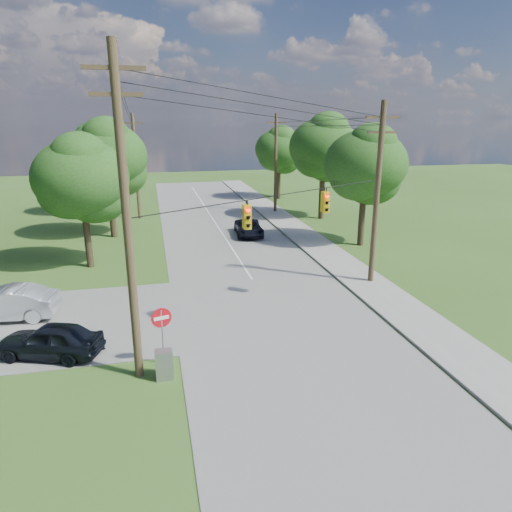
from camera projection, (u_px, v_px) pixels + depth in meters
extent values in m
plane|color=#34551C|center=(257.00, 366.00, 18.31)|extent=(140.00, 140.00, 0.00)
cube|color=gray|center=(273.00, 312.00, 23.39)|extent=(10.00, 100.00, 0.03)
cube|color=gray|center=(392.00, 300.00, 24.81)|extent=(2.60, 100.00, 0.12)
cylinder|color=#4F3E28|center=(127.00, 224.00, 15.95)|extent=(0.32, 0.32, 12.00)
cube|color=#4F3E28|center=(114.00, 68.00, 14.47)|extent=(2.00, 0.12, 0.14)
cube|color=#4F3E28|center=(116.00, 94.00, 14.70)|extent=(1.70, 0.12, 0.14)
cylinder|color=#4F3E28|center=(377.00, 196.00, 26.14)|extent=(0.32, 0.32, 10.50)
cube|color=#4F3E28|center=(383.00, 117.00, 24.88)|extent=(2.00, 0.12, 0.14)
cube|color=#4F3E28|center=(382.00, 132.00, 25.11)|extent=(1.70, 0.12, 0.14)
cylinder|color=#4F3E28|center=(276.00, 164.00, 46.73)|extent=(0.32, 0.32, 10.00)
cube|color=#4F3E28|center=(276.00, 123.00, 45.54)|extent=(2.00, 0.12, 0.14)
cylinder|color=#4F3E28|center=(136.00, 167.00, 43.76)|extent=(0.32, 0.32, 10.00)
cube|color=#4F3E28|center=(133.00, 123.00, 42.56)|extent=(2.00, 0.12, 0.14)
cylinder|color=black|center=(284.00, 99.00, 19.67)|extent=(13.52, 7.63, 1.53)
cylinder|color=black|center=(284.00, 109.00, 19.79)|extent=(13.52, 7.63, 1.53)
cylinder|color=black|center=(284.00, 118.00, 19.90)|extent=(13.52, 7.63, 1.53)
cylinder|color=black|center=(314.00, 121.00, 35.21)|extent=(0.03, 22.00, 0.53)
cylinder|color=black|center=(128.00, 109.00, 28.51)|extent=(0.43, 29.60, 2.03)
cylinder|color=black|center=(314.00, 126.00, 35.32)|extent=(0.03, 22.00, 0.53)
cylinder|color=black|center=(128.00, 116.00, 28.63)|extent=(0.43, 29.60, 2.03)
cylinder|color=black|center=(282.00, 195.00, 20.88)|extent=(13.52, 7.63, 0.04)
cube|color=yellow|center=(248.00, 217.00, 19.58)|extent=(0.32, 0.22, 1.05)
sphere|color=#FF0C05|center=(248.00, 210.00, 19.35)|extent=(0.17, 0.17, 0.17)
cube|color=yellow|center=(246.00, 216.00, 19.81)|extent=(0.32, 0.22, 1.05)
sphere|color=#FF0C05|center=(246.00, 208.00, 19.84)|extent=(0.17, 0.17, 0.17)
cube|color=yellow|center=(326.00, 203.00, 22.97)|extent=(0.32, 0.22, 1.05)
sphere|color=#FF0C05|center=(327.00, 196.00, 22.74)|extent=(0.17, 0.17, 0.17)
cube|color=yellow|center=(324.00, 202.00, 23.20)|extent=(0.32, 0.22, 1.05)
sphere|color=#FF0C05|center=(324.00, 194.00, 23.23)|extent=(0.17, 0.17, 0.17)
cylinder|color=#3C2D1E|center=(88.00, 244.00, 30.13)|extent=(0.45, 0.45, 3.15)
ellipsoid|color=#1F4414|center=(81.00, 178.00, 28.85)|extent=(6.00, 6.00, 4.92)
cylinder|color=#3C2D1E|center=(112.00, 216.00, 37.75)|extent=(0.50, 0.50, 3.50)
ellipsoid|color=#1F4414|center=(107.00, 157.00, 36.34)|extent=(6.40, 6.40, 5.25)
cylinder|color=#3C2D1E|center=(99.00, 198.00, 46.67)|extent=(0.48, 0.47, 3.32)
ellipsoid|color=#1F4414|center=(94.00, 152.00, 45.33)|extent=(6.00, 6.00, 4.92)
cylinder|color=#3C2D1E|center=(361.00, 224.00, 35.31)|extent=(0.48, 0.48, 3.32)
ellipsoid|color=#1F4414|center=(366.00, 164.00, 33.97)|extent=(6.20, 6.20, 5.08)
cylinder|color=#3C2D1E|center=(321.00, 200.00, 44.69)|extent=(0.52, 0.52, 3.67)
ellipsoid|color=#1F4414|center=(324.00, 147.00, 43.21)|extent=(6.60, 6.60, 5.41)
cylinder|color=#3C2D1E|center=(279.00, 186.00, 55.74)|extent=(0.45, 0.45, 3.15)
ellipsoid|color=#1F4414|center=(279.00, 149.00, 54.47)|extent=(5.80, 5.80, 4.76)
imported|color=black|center=(50.00, 340.00, 18.85)|extent=(4.59, 3.03, 1.45)
imported|color=#B2B5BA|center=(5.00, 304.00, 22.32)|extent=(5.05, 2.19, 1.62)
imported|color=black|center=(249.00, 228.00, 38.42)|extent=(2.57, 4.83, 1.29)
cube|color=gray|center=(164.00, 365.00, 17.30)|extent=(0.67, 0.50, 1.19)
cylinder|color=gray|center=(163.00, 338.00, 18.12)|extent=(0.07, 0.07, 2.38)
cylinder|color=#B30C15|center=(161.00, 318.00, 17.86)|extent=(0.81, 0.23, 0.82)
cube|color=white|center=(161.00, 318.00, 17.83)|extent=(0.59, 0.18, 0.14)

